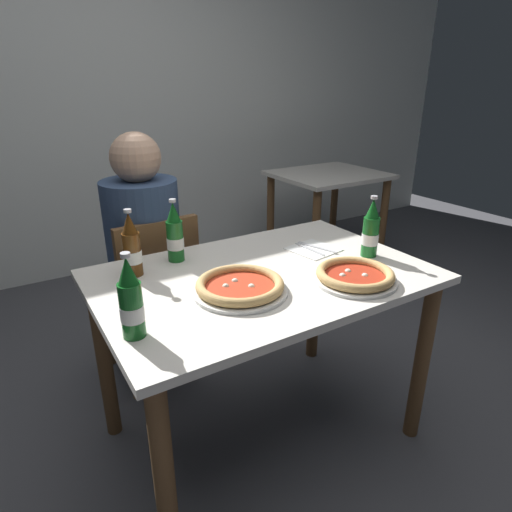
# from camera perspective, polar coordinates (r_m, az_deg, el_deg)

# --- Properties ---
(ground_plane) EXTENTS (8.00, 8.00, 0.00)m
(ground_plane) POSITION_cam_1_polar(r_m,az_deg,el_deg) (2.02, 0.80, -21.99)
(ground_plane) COLOR #4C4C51
(back_wall_tiled) EXTENTS (7.00, 0.10, 2.60)m
(back_wall_tiled) POSITION_cam_1_polar(r_m,az_deg,el_deg) (3.52, -19.86, 19.05)
(back_wall_tiled) COLOR white
(back_wall_tiled) RESTS_ON ground_plane
(dining_table_main) EXTENTS (1.20, 0.80, 0.75)m
(dining_table_main) POSITION_cam_1_polar(r_m,az_deg,el_deg) (1.65, 0.92, -5.86)
(dining_table_main) COLOR silver
(dining_table_main) RESTS_ON ground_plane
(chair_behind_table) EXTENTS (0.43, 0.43, 0.85)m
(chair_behind_table) POSITION_cam_1_polar(r_m,az_deg,el_deg) (2.13, -13.35, -4.37)
(chair_behind_table) COLOR brown
(chair_behind_table) RESTS_ON ground_plane
(diner_seated) EXTENTS (0.34, 0.34, 1.21)m
(diner_seated) POSITION_cam_1_polar(r_m,az_deg,el_deg) (2.13, -14.16, -1.42)
(diner_seated) COLOR #2D3342
(diner_seated) RESTS_ON ground_plane
(dining_table_background) EXTENTS (0.80, 0.70, 0.75)m
(dining_table_background) POSITION_cam_1_polar(r_m,az_deg,el_deg) (3.48, 9.36, 8.18)
(dining_table_background) COLOR silver
(dining_table_background) RESTS_ON ground_plane
(pizza_margherita_near) EXTENTS (0.32, 0.32, 0.04)m
(pizza_margherita_near) POSITION_cam_1_polar(r_m,az_deg,el_deg) (1.45, -2.12, -4.01)
(pizza_margherita_near) COLOR white
(pizza_margherita_near) RESTS_ON dining_table_main
(pizza_marinara_far) EXTENTS (0.29, 0.29, 0.04)m
(pizza_marinara_far) POSITION_cam_1_polar(r_m,az_deg,el_deg) (1.56, 12.86, -2.53)
(pizza_marinara_far) COLOR white
(pizza_marinara_far) RESTS_ON dining_table_main
(beer_bottle_left) EXTENTS (0.07, 0.07, 0.25)m
(beer_bottle_left) POSITION_cam_1_polar(r_m,az_deg,el_deg) (1.78, 14.84, 3.17)
(beer_bottle_left) COLOR #14591E
(beer_bottle_left) RESTS_ON dining_table_main
(beer_bottle_center) EXTENTS (0.07, 0.07, 0.25)m
(beer_bottle_center) POSITION_cam_1_polar(r_m,az_deg,el_deg) (1.22, -16.10, -5.87)
(beer_bottle_center) COLOR #14591E
(beer_bottle_center) RESTS_ON dining_table_main
(beer_bottle_right) EXTENTS (0.07, 0.07, 0.25)m
(beer_bottle_right) POSITION_cam_1_polar(r_m,az_deg,el_deg) (1.70, -10.61, 2.69)
(beer_bottle_right) COLOR #14591E
(beer_bottle_right) RESTS_ON dining_table_main
(beer_bottle_extra) EXTENTS (0.07, 0.07, 0.25)m
(beer_bottle_extra) POSITION_cam_1_polar(r_m,az_deg,el_deg) (1.61, -16.01, 1.01)
(beer_bottle_extra) COLOR #512D0F
(beer_bottle_extra) RESTS_ON dining_table_main
(napkin_with_cutlery) EXTENTS (0.21, 0.21, 0.01)m
(napkin_with_cutlery) POSITION_cam_1_polar(r_m,az_deg,el_deg) (1.83, 7.55, 0.91)
(napkin_with_cutlery) COLOR white
(napkin_with_cutlery) RESTS_ON dining_table_main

